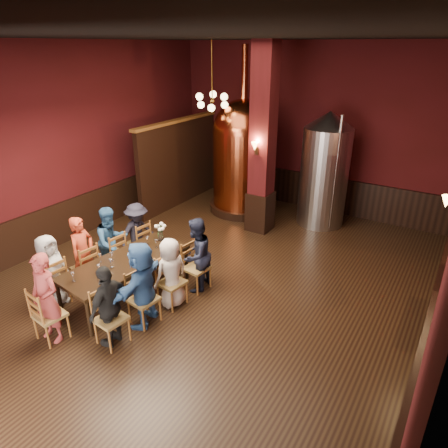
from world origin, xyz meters
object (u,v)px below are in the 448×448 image
Objects in this scene: person_1 at (83,254)px; steel_vessel at (325,170)px; copper_kettle at (243,155)px; person_2 at (112,242)px; dining_table at (126,264)px; rose_vase at (160,229)px; person_0 at (51,271)px.

steel_vessel reaches higher than person_1.
person_2 is at bearing -95.75° from copper_kettle.
dining_table is 5.62m from steel_vessel.
rose_vase is (-1.89, -4.23, -0.46)m from steel_vessel.
person_0 is 0.31× the size of copper_kettle.
person_0 is 0.92× the size of person_1.
person_1 reaches higher than person_2.
dining_table is 1.31m from person_0.
rose_vase reaches higher than dining_table.
dining_table is at bearing -109.75° from steel_vessel.
person_0 is 3.62× the size of rose_vase.
dining_table is at bearing -85.16° from person_1.
person_2 is 0.34× the size of copper_kettle.
person_0 is 5.94m from copper_kettle.
steel_vessel reaches higher than dining_table.
copper_kettle is 11.50× the size of rose_vase.
copper_kettle is (0.45, 4.52, 0.86)m from person_2.
steel_vessel is (1.88, 5.23, 0.78)m from dining_table.
steel_vessel is (2.69, 4.81, 0.72)m from person_2.
person_0 is at bearing 163.63° from person_1.
person_1 is at bearing -10.60° from person_0.
copper_kettle is at bearing 94.97° from rose_vase.
person_0 is at bearing -175.86° from person_2.
person_2 is at bearing -10.60° from person_0.
steel_vessel reaches higher than rose_vase.
person_2 is at bearing 158.78° from dining_table.
rose_vase is (0.87, 1.24, 0.25)m from person_1.
person_0 is at bearing -95.89° from copper_kettle.
person_0 is 0.93× the size of person_2.
copper_kettle is (-0.35, 4.94, 0.92)m from dining_table.
rose_vase is (0.94, 1.91, 0.31)m from person_0.
person_0 is 6.80m from steel_vessel.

